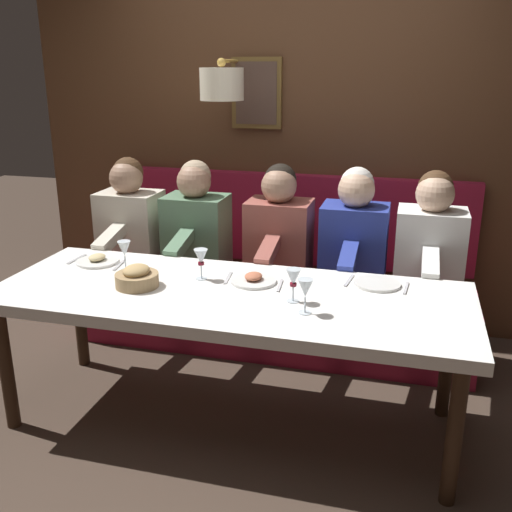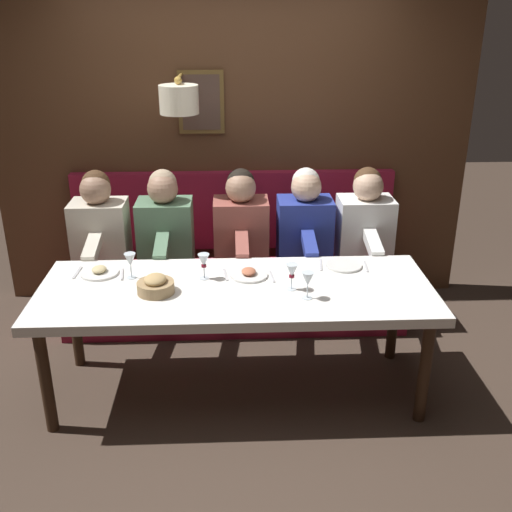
{
  "view_description": "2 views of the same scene",
  "coord_description": "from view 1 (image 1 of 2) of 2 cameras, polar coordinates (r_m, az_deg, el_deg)",
  "views": [
    {
      "loc": [
        -2.58,
        -0.83,
        1.81
      ],
      "look_at": [
        0.05,
        -0.12,
        0.92
      ],
      "focal_mm": 40.94,
      "sensor_mm": 36.0,
      "label": 1
    },
    {
      "loc": [
        -3.25,
        0.02,
        2.3
      ],
      "look_at": [
        0.05,
        -0.12,
        0.92
      ],
      "focal_mm": 41.83,
      "sensor_mm": 36.0,
      "label": 2
    }
  ],
  "objects": [
    {
      "name": "wine_glass_0",
      "position": [
        2.63,
        4.85,
        -3.24
      ],
      "size": [
        0.07,
        0.07,
        0.16
      ],
      "color": "silver",
      "rests_on": "dining_table"
    },
    {
      "name": "dining_table",
      "position": [
        2.94,
        -2.6,
        -4.64
      ],
      "size": [
        0.9,
        2.39,
        0.74
      ],
      "color": "white",
      "rests_on": "ground_plane"
    },
    {
      "name": "back_wall_panel",
      "position": [
        4.15,
        3.4,
        11.93
      ],
      "size": [
        0.59,
        3.79,
        2.9
      ],
      "color": "#51331E",
      "rests_on": "ground_plane"
    },
    {
      "name": "diner_near",
      "position": [
        3.62,
        9.55,
        1.87
      ],
      "size": [
        0.6,
        0.4,
        0.79
      ],
      "color": "#283893",
      "rests_on": "banquette_bench"
    },
    {
      "name": "wine_glass_3",
      "position": [
        3.26,
        -12.74,
        0.63
      ],
      "size": [
        0.07,
        0.07,
        0.16
      ],
      "color": "silver",
      "rests_on": "dining_table"
    },
    {
      "name": "diner_middle",
      "position": [
        3.69,
        2.25,
        2.42
      ],
      "size": [
        0.6,
        0.4,
        0.79
      ],
      "color": "#934C42",
      "rests_on": "banquette_bench"
    },
    {
      "name": "banquette_bench",
      "position": [
        3.91,
        1.45,
        -5.86
      ],
      "size": [
        0.52,
        2.59,
        0.45
      ],
      "primitive_type": "cube",
      "color": "maroon",
      "rests_on": "ground_plane"
    },
    {
      "name": "wine_glass_2",
      "position": [
        2.75,
        3.67,
        -2.22
      ],
      "size": [
        0.07,
        0.07,
        0.16
      ],
      "color": "silver",
      "rests_on": "dining_table"
    },
    {
      "name": "diner_far",
      "position": [
        3.84,
        -5.88,
        2.99
      ],
      "size": [
        0.6,
        0.4,
        0.79
      ],
      "color": "#567A5B",
      "rests_on": "banquette_bench"
    },
    {
      "name": "diner_farthest",
      "position": [
        4.03,
        -12.22,
        3.4
      ],
      "size": [
        0.6,
        0.4,
        0.79
      ],
      "color": "beige",
      "rests_on": "banquette_bench"
    },
    {
      "name": "diner_nearest",
      "position": [
        3.61,
        16.67,
        1.3
      ],
      "size": [
        0.6,
        0.4,
        0.79
      ],
      "color": "white",
      "rests_on": "banquette_bench"
    },
    {
      "name": "place_setting_1",
      "position": [
        3.06,
        11.74,
        -2.66
      ],
      "size": [
        0.24,
        0.32,
        0.01
      ],
      "color": "silver",
      "rests_on": "dining_table"
    },
    {
      "name": "bread_bowl",
      "position": [
        3.02,
        -11.57,
        -2.07
      ],
      "size": [
        0.22,
        0.22,
        0.12
      ],
      "color": "#9E7F56",
      "rests_on": "dining_table"
    },
    {
      "name": "ground_plane",
      "position": [
        3.26,
        -2.42,
        -15.65
      ],
      "size": [
        12.0,
        12.0,
        0.0
      ],
      "primitive_type": "plane",
      "color": "#423328"
    },
    {
      "name": "place_setting_2",
      "position": [
        3.44,
        -15.24,
        -0.41
      ],
      "size": [
        0.24,
        0.32,
        0.05
      ],
      "color": "white",
      "rests_on": "dining_table"
    },
    {
      "name": "wine_glass_1",
      "position": [
        3.05,
        -5.4,
        -0.21
      ],
      "size": [
        0.07,
        0.07,
        0.16
      ],
      "color": "silver",
      "rests_on": "dining_table"
    },
    {
      "name": "place_setting_0",
      "position": [
        3.03,
        -0.25,
        -2.33
      ],
      "size": [
        0.24,
        0.32,
        0.05
      ],
      "color": "silver",
      "rests_on": "dining_table"
    }
  ]
}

